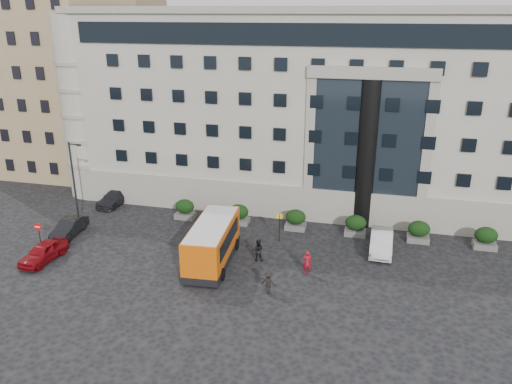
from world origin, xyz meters
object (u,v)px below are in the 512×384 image
(hedge_f, at_px, (486,238))
(pedestrian_b, at_px, (258,250))
(hedge_c, at_px, (296,219))
(pedestrian_a, at_px, (307,262))
(bus_stop_sign, at_px, (279,223))
(white_taxi, at_px, (381,242))
(parked_car_b, at_px, (69,228))
(hedge_b, at_px, (239,214))
(parked_car_d, at_px, (101,176))
(hedge_e, at_px, (419,231))
(hedge_d, at_px, (356,225))
(minibus, at_px, (212,241))
(parked_car_c, at_px, (115,198))
(pedestrian_c, at_px, (269,282))
(red_truck, at_px, (108,161))
(no_entry_sign, at_px, (38,231))
(parked_car_a, at_px, (43,252))
(street_lamp, at_px, (75,184))
(hedge_a, at_px, (185,209))

(hedge_f, distance_m, pedestrian_b, 18.61)
(hedge_c, bearing_deg, pedestrian_a, -74.41)
(bus_stop_sign, height_order, white_taxi, bus_stop_sign)
(parked_car_b, bearing_deg, pedestrian_a, -9.23)
(hedge_c, relative_size, pedestrian_b, 1.03)
(hedge_b, height_order, hedge_f, same)
(parked_car_d, bearing_deg, hedge_e, -12.95)
(hedge_c, height_order, hedge_d, same)
(bus_stop_sign, bearing_deg, minibus, -131.19)
(hedge_b, xyz_separation_m, parked_car_b, (-13.49, -5.91, -0.22))
(minibus, bearing_deg, parked_car_c, 141.12)
(parked_car_b, bearing_deg, hedge_c, 13.16)
(hedge_c, height_order, parked_car_d, hedge_c)
(parked_car_b, relative_size, pedestrian_c, 2.61)
(parked_car_d, bearing_deg, hedge_c, -18.12)
(parked_car_d, bearing_deg, red_truck, 100.88)
(no_entry_sign, xyz_separation_m, pedestrian_b, (17.56, 2.34, -0.75))
(hedge_f, relative_size, parked_car_a, 0.43)
(hedge_c, height_order, street_lamp, street_lamp)
(hedge_a, height_order, hedge_f, same)
(street_lamp, distance_m, pedestrian_b, 16.95)
(hedge_e, distance_m, parked_car_a, 30.19)
(hedge_b, bearing_deg, hedge_d, 0.00)
(bus_stop_sign, bearing_deg, pedestrian_b, -104.20)
(hedge_c, distance_m, parked_car_c, 18.62)
(hedge_a, height_order, pedestrian_c, hedge_a)
(hedge_e, xyz_separation_m, hedge_f, (5.20, 0.00, 0.00))
(hedge_f, height_order, red_truck, red_truck)
(bus_stop_sign, bearing_deg, white_taxi, 1.69)
(red_truck, relative_size, pedestrian_b, 3.45)
(no_entry_sign, distance_m, pedestrian_a, 21.58)
(hedge_f, xyz_separation_m, no_entry_sign, (-35.00, -8.84, 0.72))
(hedge_e, relative_size, red_truck, 0.30)
(parked_car_a, bearing_deg, hedge_c, 35.74)
(hedge_b, xyz_separation_m, hedge_d, (10.40, 0.00, 0.00))
(white_taxi, bearing_deg, red_truck, 158.82)
(parked_car_d, height_order, white_taxi, white_taxi)
(parked_car_b, distance_m, pedestrian_a, 20.91)
(street_lamp, xyz_separation_m, parked_car_d, (-5.06, 12.15, -3.64))
(hedge_a, bearing_deg, hedge_e, 0.00)
(street_lamp, bearing_deg, white_taxi, 4.99)
(pedestrian_b, bearing_deg, hedge_a, -43.20)
(hedge_b, relative_size, hedge_f, 1.00)
(minibus, distance_m, parked_car_c, 16.37)
(parked_car_c, bearing_deg, red_truck, 127.70)
(hedge_a, relative_size, minibus, 0.23)
(street_lamp, xyz_separation_m, pedestrian_b, (16.50, -1.70, -3.47))
(hedge_b, bearing_deg, hedge_f, 0.00)
(red_truck, relative_size, white_taxi, 1.26)
(parked_car_a, xyz_separation_m, white_taxi, (25.29, 7.96, 0.07))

